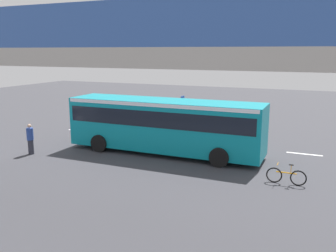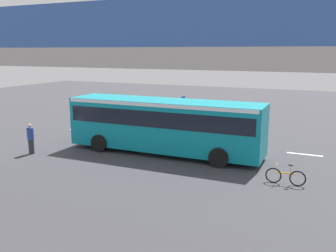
# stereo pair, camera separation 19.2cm
# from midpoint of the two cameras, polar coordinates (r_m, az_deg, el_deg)

# --- Properties ---
(ground) EXTENTS (80.00, 80.00, 0.00)m
(ground) POSITION_cam_midpoint_polar(r_m,az_deg,el_deg) (21.86, -1.46, -3.99)
(ground) COLOR #38383D
(city_bus) EXTENTS (11.54, 2.85, 3.15)m
(city_bus) POSITION_cam_midpoint_polar(r_m,az_deg,el_deg) (21.04, -0.89, 0.67)
(city_bus) COLOR #0C8493
(city_bus) RESTS_ON ground
(bicycle_orange) EXTENTS (1.77, 0.44, 0.96)m
(bicycle_orange) POSITION_cam_midpoint_polar(r_m,az_deg,el_deg) (17.31, 17.79, -7.54)
(bicycle_orange) COLOR black
(bicycle_orange) RESTS_ON ground
(pedestrian) EXTENTS (0.38, 0.38, 1.79)m
(pedestrian) POSITION_cam_midpoint_polar(r_m,az_deg,el_deg) (22.57, -21.08, -1.96)
(pedestrian) COLOR #2D2D38
(pedestrian) RESTS_ON ground
(traffic_sign) EXTENTS (0.08, 0.60, 2.80)m
(traffic_sign) POSITION_cam_midpoint_polar(r_m,az_deg,el_deg) (25.79, 2.09, 2.74)
(traffic_sign) COLOR slate
(traffic_sign) RESTS_ON ground
(lane_dash_leftmost) EXTENTS (2.00, 0.20, 0.01)m
(lane_dash_leftmost) POSITION_cam_midpoint_polar(r_m,az_deg,el_deg) (22.69, 20.42, -4.14)
(lane_dash_leftmost) COLOR silver
(lane_dash_leftmost) RESTS_ON ground
(lane_dash_left) EXTENTS (2.00, 0.20, 0.01)m
(lane_dash_left) POSITION_cam_midpoint_polar(r_m,az_deg,el_deg) (23.19, 10.52, -3.25)
(lane_dash_left) COLOR silver
(lane_dash_left) RESTS_ON ground
(lane_dash_centre) EXTENTS (2.00, 0.20, 0.01)m
(lane_dash_centre) POSITION_cam_midpoint_polar(r_m,az_deg,el_deg) (24.34, 1.31, -2.34)
(lane_dash_centre) COLOR silver
(lane_dash_centre) RESTS_ON ground
(lane_dash_right) EXTENTS (2.00, 0.20, 0.01)m
(lane_dash_right) POSITION_cam_midpoint_polar(r_m,az_deg,el_deg) (26.07, -6.87, -1.47)
(lane_dash_right) COLOR silver
(lane_dash_right) RESTS_ON ground
(lane_dash_rightmost) EXTENTS (2.00, 0.20, 0.01)m
(lane_dash_rightmost) POSITION_cam_midpoint_polar(r_m,az_deg,el_deg) (28.25, -13.90, -0.70)
(lane_dash_rightmost) COLOR silver
(lane_dash_rightmost) RESTS_ON ground
(pedestrian_overpass) EXTENTS (26.53, 2.60, 7.11)m
(pedestrian_overpass) POSITION_cam_midpoint_polar(r_m,az_deg,el_deg) (12.60, -21.53, 8.00)
(pedestrian_overpass) COLOR #B2ADA5
(pedestrian_overpass) RESTS_ON ground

